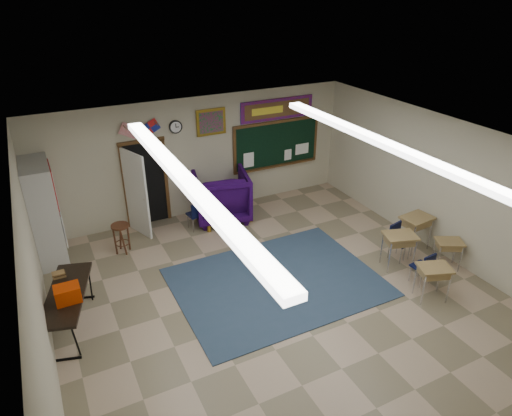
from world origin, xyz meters
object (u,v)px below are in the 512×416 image
wingback_armchair (221,196)px  student_desk_front_right (415,231)px  wooden_stool (122,238)px  folding_table (70,309)px  student_desk_front_left (398,249)px

wingback_armchair → student_desk_front_right: (3.27, -3.32, -0.17)m
student_desk_front_right → wooden_stool: (-5.88, 2.81, -0.09)m
wooden_stool → folding_table: bearing=-122.2°
student_desk_front_left → folding_table: 6.46m
wingback_armchair → student_desk_front_left: wingback_armchair is taller
student_desk_front_left → student_desk_front_right: 0.93m
student_desk_front_right → folding_table: folding_table is taller
student_desk_front_right → folding_table: size_ratio=0.42×
wingback_armchair → student_desk_front_right: 4.67m
student_desk_front_left → wooden_stool: bearing=164.7°
student_desk_front_left → wooden_stool: student_desk_front_left is taller
student_desk_front_right → wingback_armchair: bearing=128.3°
student_desk_front_right → student_desk_front_left: bearing=-161.2°
student_desk_front_right → folding_table: bearing=168.2°
student_desk_front_left → wooden_stool: 5.98m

